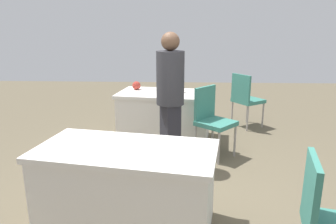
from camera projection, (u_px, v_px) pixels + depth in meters
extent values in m
plane|color=brown|center=(176.00, 199.00, 3.30)|extent=(14.40, 14.40, 0.00)
cube|color=silver|center=(165.00, 94.00, 4.92)|extent=(1.53, 1.01, 0.05)
cube|color=silver|center=(165.00, 117.00, 5.02)|extent=(1.47, 0.97, 0.70)
cube|color=silver|center=(126.00, 151.00, 2.67)|extent=(1.63, 1.02, 0.05)
cube|color=silver|center=(127.00, 191.00, 2.76)|extent=(1.56, 0.98, 0.70)
cylinder|color=#9E9993|center=(247.00, 111.00, 5.90)|extent=(0.03, 0.03, 0.45)
cylinder|color=#9E9993|center=(263.00, 115.00, 5.59)|extent=(0.03, 0.03, 0.45)
cylinder|color=#9E9993|center=(232.00, 113.00, 5.71)|extent=(0.03, 0.03, 0.45)
cylinder|color=#9E9993|center=(247.00, 118.00, 5.40)|extent=(0.03, 0.03, 0.45)
cube|color=#387F70|center=(248.00, 101.00, 5.59)|extent=(0.61, 0.61, 0.06)
cube|color=#387F70|center=(241.00, 88.00, 5.42)|extent=(0.27, 0.37, 0.45)
cube|color=#387F70|center=(311.00, 192.00, 2.00)|extent=(0.14, 0.42, 0.45)
cylinder|color=#9E9993|center=(235.00, 141.00, 4.33)|extent=(0.03, 0.03, 0.45)
cylinder|color=#9E9993|center=(219.00, 148.00, 4.07)|extent=(0.03, 0.03, 0.45)
cylinder|color=#9E9993|center=(212.00, 135.00, 4.59)|extent=(0.03, 0.03, 0.45)
cylinder|color=#9E9993|center=(196.00, 141.00, 4.33)|extent=(0.03, 0.03, 0.45)
cube|color=#387F70|center=(216.00, 123.00, 4.27)|extent=(0.62, 0.62, 0.06)
cube|color=#387F70|center=(205.00, 103.00, 4.33)|extent=(0.31, 0.34, 0.45)
cube|color=#26262D|center=(170.00, 135.00, 4.00)|extent=(0.28, 0.33, 0.82)
cylinder|color=#333338|center=(170.00, 78.00, 3.81)|extent=(0.45, 0.45, 0.65)
sphere|color=brown|center=(170.00, 41.00, 3.70)|extent=(0.22, 0.22, 0.22)
cube|color=silver|center=(173.00, 93.00, 4.80)|extent=(0.35, 0.27, 0.02)
cube|color=#B7B7BC|center=(174.00, 85.00, 4.91)|extent=(0.32, 0.12, 0.19)
sphere|color=#B2382D|center=(136.00, 85.00, 5.13)|extent=(0.13, 0.13, 0.13)
cube|color=red|center=(199.00, 93.00, 4.89)|extent=(0.10, 0.18, 0.01)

